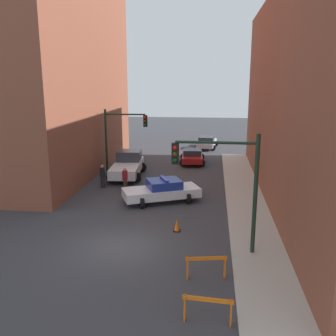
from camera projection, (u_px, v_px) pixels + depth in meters
The scene contains 14 objects.
ground_plane at pixel (121, 247), 17.09m from camera, with size 120.00×120.00×0.00m, color #38383D.
sidewalk_right at pixel (259, 253), 16.35m from camera, with size 2.40×44.00×0.12m.
building_corner_left at pixel (9, 14), 29.15m from camera, with size 14.00×20.00×24.78m.
traffic_light_near at pixel (228, 176), 15.69m from camera, with size 3.64×0.35×5.20m.
traffic_light_far at pixel (119, 132), 29.54m from camera, with size 3.44×0.35×5.20m.
police_car at pixel (162, 190), 23.27m from camera, with size 5.05×3.61×1.52m.
white_truck at pixel (128, 165), 29.36m from camera, with size 2.87×5.52×1.90m.
parked_car_near at pixel (192, 156), 34.02m from camera, with size 2.42×4.39×1.31m.
parked_car_mid at pixel (207, 142), 41.37m from camera, with size 2.56×4.46×1.31m.
pedestrian_crossing at pixel (125, 179), 25.40m from camera, with size 0.51×0.51×1.66m.
pedestrian_corner at pixel (103, 176), 26.22m from camera, with size 0.51×0.51×1.66m.
barrier_front at pixel (208, 306), 11.61m from camera, with size 1.60×0.27×0.90m.
barrier_mid at pixel (206, 264), 14.27m from camera, with size 1.58×0.43×0.90m.
traffic_cone at pixel (177, 225), 18.82m from camera, with size 0.36×0.36×0.66m.
Camera 1 is at (4.05, -15.42, 7.47)m, focal length 40.00 mm.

